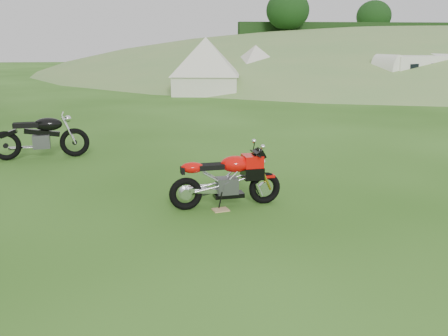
{
  "coord_description": "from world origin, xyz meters",
  "views": [
    {
      "loc": [
        -0.7,
        -6.33,
        2.74
      ],
      "look_at": [
        0.08,
        0.4,
        0.99
      ],
      "focal_mm": 40.0,
      "sensor_mm": 36.0,
      "label": 1
    }
  ],
  "objects_px": {
    "tent_right": "(327,69)",
    "sport_motorcycle": "(226,175)",
    "tent_left": "(206,67)",
    "tent_mid": "(255,66)",
    "caravan": "(412,74)",
    "plywood_board": "(221,210)",
    "vintage_moto_d": "(40,135)"
  },
  "relations": [
    {
      "from": "tent_left",
      "to": "tent_mid",
      "type": "relative_size",
      "value": 1.1
    },
    {
      "from": "plywood_board",
      "to": "vintage_moto_d",
      "type": "relative_size",
      "value": 0.12
    },
    {
      "from": "tent_mid",
      "to": "tent_right",
      "type": "bearing_deg",
      "value": -26.95
    },
    {
      "from": "caravan",
      "to": "sport_motorcycle",
      "type": "bearing_deg",
      "value": -143.35
    },
    {
      "from": "vintage_moto_d",
      "to": "tent_left",
      "type": "distance_m",
      "value": 14.9
    },
    {
      "from": "sport_motorcycle",
      "to": "tent_right",
      "type": "bearing_deg",
      "value": 60.23
    },
    {
      "from": "tent_right",
      "to": "sport_motorcycle",
      "type": "bearing_deg",
      "value": -117.88
    },
    {
      "from": "vintage_moto_d",
      "to": "tent_right",
      "type": "relative_size",
      "value": 0.84
    },
    {
      "from": "tent_mid",
      "to": "tent_left",
      "type": "bearing_deg",
      "value": -148.84
    },
    {
      "from": "tent_left",
      "to": "tent_right",
      "type": "bearing_deg",
      "value": 26.88
    },
    {
      "from": "tent_mid",
      "to": "tent_right",
      "type": "distance_m",
      "value": 4.13
    },
    {
      "from": "tent_mid",
      "to": "caravan",
      "type": "relative_size",
      "value": 0.69
    },
    {
      "from": "tent_left",
      "to": "caravan",
      "type": "xyz_separation_m",
      "value": [
        10.66,
        -0.95,
        -0.4
      ]
    },
    {
      "from": "tent_mid",
      "to": "tent_right",
      "type": "xyz_separation_m",
      "value": [
        4.03,
        -0.89,
        -0.14
      ]
    },
    {
      "from": "vintage_moto_d",
      "to": "caravan",
      "type": "xyz_separation_m",
      "value": [
        15.71,
        13.04,
        0.42
      ]
    },
    {
      "from": "caravan",
      "to": "tent_left",
      "type": "bearing_deg",
      "value": 156.2
    },
    {
      "from": "plywood_board",
      "to": "vintage_moto_d",
      "type": "height_order",
      "value": "vintage_moto_d"
    },
    {
      "from": "sport_motorcycle",
      "to": "vintage_moto_d",
      "type": "distance_m",
      "value": 5.6
    },
    {
      "from": "vintage_moto_d",
      "to": "caravan",
      "type": "distance_m",
      "value": 20.42
    },
    {
      "from": "tent_left",
      "to": "plywood_board",
      "type": "bearing_deg",
      "value": -84.96
    },
    {
      "from": "caravan",
      "to": "plywood_board",
      "type": "bearing_deg",
      "value": -143.3
    },
    {
      "from": "caravan",
      "to": "vintage_moto_d",
      "type": "bearing_deg",
      "value": -158.99
    },
    {
      "from": "sport_motorcycle",
      "to": "plywood_board",
      "type": "bearing_deg",
      "value": -126.87
    },
    {
      "from": "plywood_board",
      "to": "tent_left",
      "type": "height_order",
      "value": "tent_left"
    },
    {
      "from": "tent_right",
      "to": "caravan",
      "type": "relative_size",
      "value": 0.61
    },
    {
      "from": "plywood_board",
      "to": "tent_left",
      "type": "xyz_separation_m",
      "value": [
        1.23,
        18.18,
        1.38
      ]
    },
    {
      "from": "sport_motorcycle",
      "to": "tent_left",
      "type": "height_order",
      "value": "tent_left"
    },
    {
      "from": "tent_right",
      "to": "caravan",
      "type": "bearing_deg",
      "value": -48.93
    },
    {
      "from": "sport_motorcycle",
      "to": "caravan",
      "type": "bearing_deg",
      "value": 47.77
    },
    {
      "from": "vintage_moto_d",
      "to": "tent_left",
      "type": "xyz_separation_m",
      "value": [
        5.05,
        14.0,
        0.82
      ]
    },
    {
      "from": "sport_motorcycle",
      "to": "plywood_board",
      "type": "height_order",
      "value": "sport_motorcycle"
    },
    {
      "from": "sport_motorcycle",
      "to": "plywood_board",
      "type": "relative_size",
      "value": 7.11
    }
  ]
}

